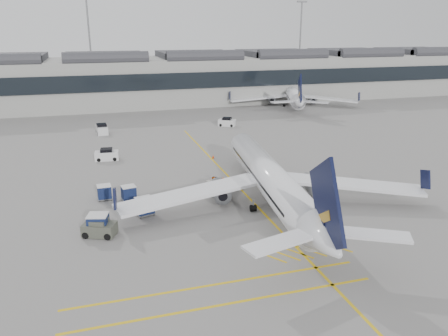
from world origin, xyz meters
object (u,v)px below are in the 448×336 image
object	(u,v)px
ramp_agent_a	(224,185)
baggage_cart_a	(145,206)
ramp_agent_b	(213,185)
airliner_main	(271,179)
pushback_tug	(100,228)
belt_loader	(220,187)

from	to	relation	value
ramp_agent_a	baggage_cart_a	bearing A→B (deg)	161.35
ramp_agent_b	airliner_main	bearing A→B (deg)	128.86
baggage_cart_a	airliner_main	bearing A→B (deg)	-19.23
airliner_main	baggage_cart_a	world-z (taller)	airliner_main
airliner_main	ramp_agent_b	world-z (taller)	airliner_main
ramp_agent_b	pushback_tug	size ratio (longest dim) A/B	0.57
pushback_tug	belt_loader	bearing A→B (deg)	53.15
belt_loader	ramp_agent_b	world-z (taller)	ramp_agent_b
airliner_main	ramp_agent_b	xyz separation A→B (m)	(-4.89, 5.06, -1.83)
baggage_cart_a	belt_loader	bearing A→B (deg)	9.34
belt_loader	ramp_agent_b	distance (m)	0.86
airliner_main	belt_loader	world-z (taller)	airliner_main
belt_loader	ramp_agent_b	xyz separation A→B (m)	(-0.76, 0.03, 0.40)
ramp_agent_a	belt_loader	bearing A→B (deg)	139.33
baggage_cart_a	ramp_agent_a	bearing A→B (deg)	8.25
baggage_cart_a	ramp_agent_a	size ratio (longest dim) A/B	1.24
airliner_main	ramp_agent_a	bearing A→B (deg)	132.72
belt_loader	pushback_tug	size ratio (longest dim) A/B	1.41
baggage_cart_a	pushback_tug	xyz separation A→B (m)	(-4.44, -3.45, -0.27)
airliner_main	ramp_agent_a	world-z (taller)	airliner_main
airliner_main	belt_loader	xyz separation A→B (m)	(-4.13, 5.02, -2.22)
ramp_agent_a	pushback_tug	distance (m)	15.79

